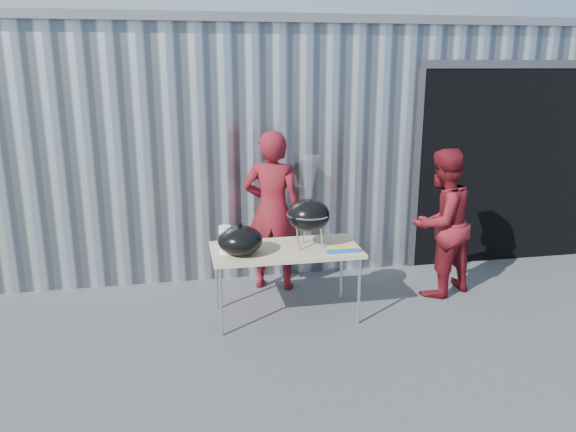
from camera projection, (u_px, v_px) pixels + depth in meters
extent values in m
plane|color=#404043|center=(279.00, 340.00, 5.38)|extent=(80.00, 80.00, 0.00)
cube|color=silver|center=(276.00, 128.00, 9.58)|extent=(8.00, 6.00, 3.00)
cube|color=slate|center=(275.00, 32.00, 9.17)|extent=(8.20, 6.20, 0.10)
cube|color=black|center=(482.00, 161.00, 7.81)|extent=(2.40, 1.20, 2.50)
cube|color=#4C4C51|center=(516.00, 64.00, 6.93)|extent=(2.52, 0.08, 0.10)
cube|color=tan|center=(286.00, 250.00, 5.69)|extent=(1.50, 0.75, 0.04)
cylinder|color=silver|center=(221.00, 302.00, 5.36)|extent=(0.03, 0.03, 0.71)
cylinder|color=silver|center=(359.00, 291.00, 5.62)|extent=(0.03, 0.03, 0.71)
cylinder|color=silver|center=(216.00, 278.00, 5.96)|extent=(0.03, 0.03, 0.71)
cylinder|color=silver|center=(341.00, 269.00, 6.21)|extent=(0.03, 0.03, 0.71)
ellipsoid|color=black|center=(308.00, 215.00, 5.63)|extent=(0.43, 0.43, 0.33)
cylinder|color=silver|center=(308.00, 214.00, 5.63)|extent=(0.44, 0.44, 0.02)
cylinder|color=silver|center=(308.00, 213.00, 5.62)|extent=(0.42, 0.42, 0.01)
cylinder|color=silver|center=(305.00, 232.00, 5.82)|extent=(0.02, 0.02, 0.24)
cylinder|color=silver|center=(298.00, 238.00, 5.60)|extent=(0.02, 0.02, 0.24)
cylinder|color=silver|center=(321.00, 237.00, 5.64)|extent=(0.02, 0.02, 0.24)
cylinder|color=#C05C45|center=(296.00, 212.00, 5.60)|extent=(0.02, 0.14, 0.02)
cylinder|color=#C05C45|center=(301.00, 212.00, 5.61)|extent=(0.02, 0.14, 0.02)
cylinder|color=#C05C45|center=(306.00, 211.00, 5.62)|extent=(0.02, 0.14, 0.02)
cylinder|color=#C05C45|center=(311.00, 211.00, 5.63)|extent=(0.02, 0.14, 0.02)
cylinder|color=#C05C45|center=(316.00, 211.00, 5.64)|extent=(0.02, 0.14, 0.02)
cylinder|color=#C05C45|center=(321.00, 211.00, 5.64)|extent=(0.02, 0.14, 0.02)
cone|color=silver|center=(309.00, 183.00, 5.55)|extent=(0.20, 0.20, 0.55)
ellipsoid|color=black|center=(240.00, 240.00, 5.46)|extent=(0.44, 0.44, 0.29)
cylinder|color=black|center=(240.00, 225.00, 5.42)|extent=(0.05, 0.05, 0.03)
cylinder|color=white|center=(225.00, 240.00, 5.49)|extent=(0.12, 0.12, 0.28)
cube|color=white|center=(230.00, 242.00, 5.72)|extent=(0.20, 0.15, 0.10)
cube|color=blue|center=(343.00, 250.00, 5.54)|extent=(0.32, 0.06, 0.05)
cube|color=yellow|center=(343.00, 247.00, 5.53)|extent=(0.32, 0.06, 0.01)
imported|color=maroon|center=(273.00, 211.00, 6.42)|extent=(0.78, 0.64, 1.85)
imported|color=maroon|center=(441.00, 223.00, 6.27)|extent=(1.00, 0.91, 1.67)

